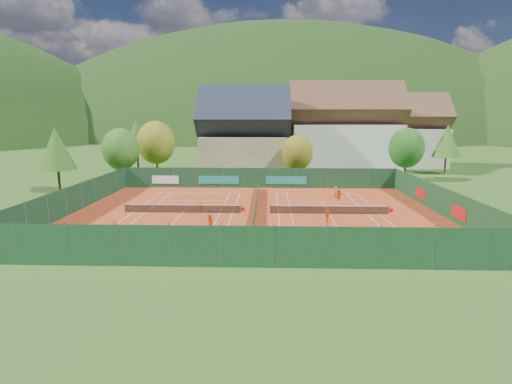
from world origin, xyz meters
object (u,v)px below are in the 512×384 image
(ball_hopper, at_px, (413,241))
(player_right_far_b, at_px, (339,195))
(player_left_near, at_px, (115,226))
(player_right_near, at_px, (327,215))
(hotel_block_b, at_px, (403,135))
(player_left_far, at_px, (202,206))
(player_right_far_a, at_px, (336,192))
(hotel_block_a, at_px, (344,133))
(chalet, at_px, (244,138))
(player_left_mid, at_px, (210,222))

(ball_hopper, relative_size, player_right_far_b, 0.52)
(ball_hopper, relative_size, player_left_near, 0.61)
(player_right_near, bearing_deg, hotel_block_b, 5.07)
(player_left_far, xyz_separation_m, player_right_far_a, (16.26, 8.94, 0.09))
(hotel_block_b, bearing_deg, hotel_block_a, -150.26)
(hotel_block_a, bearing_deg, player_left_far, -121.84)
(player_left_near, distance_m, player_right_far_b, 27.08)
(ball_hopper, distance_m, player_left_near, 25.69)
(player_left_far, bearing_deg, hotel_block_b, -95.17)
(chalet, height_order, player_right_far_a, chalet)
(hotel_block_a, height_order, player_right_near, hotel_block_a)
(player_left_mid, bearing_deg, hotel_block_a, 102.89)
(hotel_block_b, height_order, player_left_near, hotel_block_b)
(hotel_block_a, bearing_deg, hotel_block_b, 29.74)
(chalet, bearing_deg, ball_hopper, -68.70)
(player_left_near, bearing_deg, player_left_mid, -27.46)
(hotel_block_b, bearing_deg, ball_hopper, -107.02)
(player_right_near, bearing_deg, player_left_far, 103.12)
(ball_hopper, xyz_separation_m, player_right_near, (-5.78, 7.65, 0.21))
(player_left_near, xyz_separation_m, player_left_mid, (8.42, 1.33, 0.09))
(hotel_block_a, height_order, player_right_far_a, hotel_block_a)
(player_right_near, bearing_deg, player_left_near, 133.34)
(hotel_block_b, bearing_deg, player_right_far_b, -118.06)
(player_left_near, relative_size, player_right_far_b, 0.85)
(player_right_near, distance_m, player_right_far_a, 13.45)
(chalet, height_order, player_left_mid, chalet)
(player_left_near, height_order, player_right_far_a, player_right_far_a)
(player_right_far_b, bearing_deg, hotel_block_a, -101.47)
(hotel_block_b, xyz_separation_m, player_left_near, (-42.41, -52.08, -5.96))
(ball_hopper, xyz_separation_m, player_right_far_b, (-2.90, 18.09, 0.22))
(hotel_block_b, relative_size, player_right_near, 11.31)
(chalet, xyz_separation_m, player_left_far, (-3.00, -29.43, -6.02))
(hotel_block_b, xyz_separation_m, player_right_near, (-22.69, -47.61, -5.86))
(hotel_block_b, distance_m, player_left_far, 56.73)
(chalet, height_order, player_right_far_b, chalet)
(player_left_far, bearing_deg, ball_hopper, -177.30)
(player_left_mid, bearing_deg, player_left_near, -133.10)
(player_left_mid, relative_size, player_right_far_b, 0.97)
(chalet, bearing_deg, player_left_near, -103.88)
(player_left_near, xyz_separation_m, player_right_near, (19.72, 4.47, 0.11))
(chalet, distance_m, ball_hopper, 44.70)
(hotel_block_a, xyz_separation_m, player_right_far_a, (-5.74, -26.49, -6.69))
(player_left_mid, height_order, player_left_far, player_left_mid)
(chalet, relative_size, hotel_block_a, 0.75)
(hotel_block_b, relative_size, player_left_mid, 11.58)
(player_left_mid, distance_m, player_left_far, 7.60)
(player_left_mid, xyz_separation_m, player_right_far_a, (14.25, 16.27, -0.05))
(player_right_far_b, bearing_deg, player_right_far_a, -91.76)
(player_left_near, distance_m, player_left_far, 10.77)
(player_left_mid, bearing_deg, player_right_far_a, 86.72)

